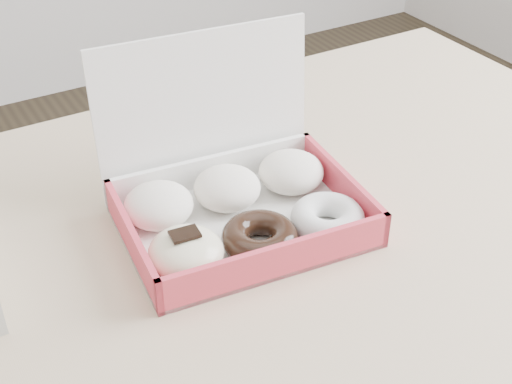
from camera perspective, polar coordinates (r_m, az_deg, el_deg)
table at (r=0.87m, az=0.11°, el=-8.01°), size 1.20×0.80×0.75m
donut_box at (r=0.83m, az=-1.70°, el=-0.62°), size 0.29×0.25×0.20m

